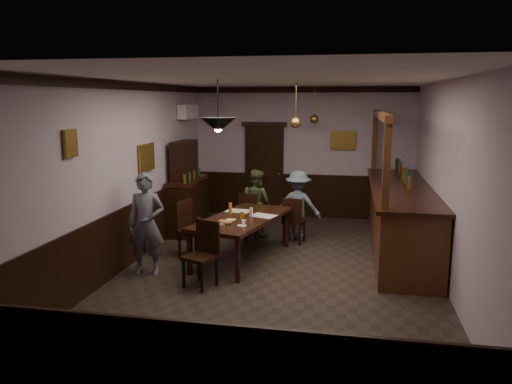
% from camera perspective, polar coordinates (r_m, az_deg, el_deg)
% --- Properties ---
extents(room, '(5.01, 8.01, 3.01)m').
position_cam_1_polar(room, '(7.63, 2.46, 1.41)').
color(room, '#2D2621').
rests_on(room, ground).
extents(dining_table, '(1.49, 2.37, 0.75)m').
position_cam_1_polar(dining_table, '(8.47, -1.59, -3.29)').
color(dining_table, black).
rests_on(dining_table, ground).
extents(chair_far_left, '(0.47, 0.47, 0.91)m').
position_cam_1_polar(chair_far_left, '(9.82, -0.67, -2.46)').
color(chair_far_left, black).
rests_on(chair_far_left, ground).
extents(chair_far_right, '(0.44, 0.44, 0.89)m').
position_cam_1_polar(chair_far_right, '(9.48, 4.29, -3.03)').
color(chair_far_right, black).
rests_on(chair_far_right, ground).
extents(chair_near, '(0.55, 0.55, 0.97)m').
position_cam_1_polar(chair_near, '(7.38, -6.03, -6.69)').
color(chair_near, black).
rests_on(chair_near, ground).
extents(chair_side, '(0.54, 0.54, 0.99)m').
position_cam_1_polar(chair_side, '(8.78, -7.62, -3.86)').
color(chair_side, black).
rests_on(chair_side, ground).
extents(person_standing, '(0.62, 0.44, 1.61)m').
position_cam_1_polar(person_standing, '(7.94, -12.45, -3.60)').
color(person_standing, slate).
rests_on(person_standing, ground).
extents(person_seated_left, '(0.82, 0.77, 1.34)m').
position_cam_1_polar(person_seated_left, '(10.03, -0.01, -1.20)').
color(person_seated_left, '#485633').
rests_on(person_seated_left, ground).
extents(person_seated_right, '(0.93, 0.59, 1.37)m').
position_cam_1_polar(person_seated_right, '(9.69, 4.84, -1.57)').
color(person_seated_right, slate).
rests_on(person_seated_right, ground).
extents(newspaper_left, '(0.45, 0.34, 0.01)m').
position_cam_1_polar(newspaper_left, '(8.89, -2.07, -2.17)').
color(newspaper_left, silver).
rests_on(newspaper_left, dining_table).
extents(newspaper_right, '(0.50, 0.42, 0.01)m').
position_cam_1_polar(newspaper_right, '(8.52, 0.86, -2.73)').
color(newspaper_right, silver).
rests_on(newspaper_right, dining_table).
extents(napkin, '(0.18, 0.18, 0.00)m').
position_cam_1_polar(napkin, '(8.26, -2.91, -3.18)').
color(napkin, '#E6C954').
rests_on(napkin, dining_table).
extents(saucer, '(0.15, 0.15, 0.01)m').
position_cam_1_polar(saucer, '(7.86, -1.62, -3.85)').
color(saucer, white).
rests_on(saucer, dining_table).
extents(coffee_cup, '(0.10, 0.10, 0.07)m').
position_cam_1_polar(coffee_cup, '(7.89, -1.40, -3.47)').
color(coffee_cup, white).
rests_on(coffee_cup, saucer).
extents(pastry_plate, '(0.22, 0.22, 0.01)m').
position_cam_1_polar(pastry_plate, '(8.02, -3.70, -3.55)').
color(pastry_plate, white).
rests_on(pastry_plate, dining_table).
extents(pastry_ring_a, '(0.13, 0.13, 0.04)m').
position_cam_1_polar(pastry_ring_a, '(8.02, -3.85, -3.37)').
color(pastry_ring_a, '#C68C47').
rests_on(pastry_ring_a, pastry_plate).
extents(pastry_ring_b, '(0.13, 0.13, 0.04)m').
position_cam_1_polar(pastry_ring_b, '(7.95, -3.26, -3.48)').
color(pastry_ring_b, '#C68C47').
rests_on(pastry_ring_b, pastry_plate).
extents(soda_can, '(0.07, 0.07, 0.12)m').
position_cam_1_polar(soda_can, '(8.29, -1.60, -2.71)').
color(soda_can, orange).
rests_on(soda_can, dining_table).
extents(beer_glass, '(0.06, 0.06, 0.20)m').
position_cam_1_polar(beer_glass, '(8.63, -2.96, -1.91)').
color(beer_glass, '#BF721E').
rests_on(beer_glass, dining_table).
extents(water_glass, '(0.06, 0.06, 0.15)m').
position_cam_1_polar(water_glass, '(8.47, -0.56, -2.31)').
color(water_glass, silver).
rests_on(water_glass, dining_table).
extents(pepper_mill, '(0.04, 0.04, 0.14)m').
position_cam_1_polar(pepper_mill, '(7.94, -6.62, -3.30)').
color(pepper_mill, black).
rests_on(pepper_mill, dining_table).
extents(sideboard, '(0.51, 1.42, 1.88)m').
position_cam_1_polar(sideboard, '(10.39, -7.90, -0.41)').
color(sideboard, black).
rests_on(sideboard, ground).
extents(bar_counter, '(1.04, 4.46, 2.50)m').
position_cam_1_polar(bar_counter, '(9.37, 16.09, -2.70)').
color(bar_counter, '#442212').
rests_on(bar_counter, ground).
extents(door_back, '(0.90, 0.06, 2.10)m').
position_cam_1_polar(door_back, '(11.70, 0.94, 2.38)').
color(door_back, black).
rests_on(door_back, ground).
extents(ac_unit, '(0.20, 0.85, 0.30)m').
position_cam_1_polar(ac_unit, '(10.93, -7.78, 9.08)').
color(ac_unit, white).
rests_on(ac_unit, ground).
extents(picture_left_small, '(0.04, 0.28, 0.36)m').
position_cam_1_polar(picture_left_small, '(6.88, -20.43, 5.23)').
color(picture_left_small, olive).
rests_on(picture_left_small, ground).
extents(picture_left_large, '(0.04, 0.62, 0.48)m').
position_cam_1_polar(picture_left_large, '(9.05, -12.39, 3.89)').
color(picture_left_large, olive).
rests_on(picture_left_large, ground).
extents(picture_back, '(0.55, 0.04, 0.42)m').
position_cam_1_polar(picture_back, '(11.45, 9.91, 5.83)').
color(picture_back, olive).
rests_on(picture_back, ground).
extents(pendant_iron, '(0.56, 0.56, 0.78)m').
position_cam_1_polar(pendant_iron, '(7.52, -4.35, 7.65)').
color(pendant_iron, black).
rests_on(pendant_iron, ground).
extents(pendant_brass_mid, '(0.20, 0.20, 0.81)m').
position_cam_1_polar(pendant_brass_mid, '(9.03, 4.56, 7.90)').
color(pendant_brass_mid, '#BF8C3F').
rests_on(pendant_brass_mid, ground).
extents(pendant_brass_far, '(0.20, 0.20, 0.81)m').
position_cam_1_polar(pendant_brass_far, '(10.72, 6.67, 8.27)').
color(pendant_brass_far, '#BF8C3F').
rests_on(pendant_brass_far, ground).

